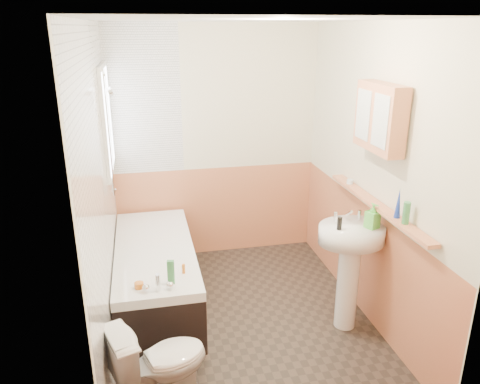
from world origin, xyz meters
name	(u,v)px	position (x,y,z in m)	size (l,w,h in m)	color
floor	(244,320)	(0.00, 0.00, 0.00)	(2.80, 2.80, 0.00)	black
ceiling	(244,20)	(0.00, 0.00, 2.50)	(2.80, 2.80, 0.00)	white
wall_back	(215,145)	(0.00, 1.41, 1.25)	(2.20, 0.02, 2.50)	beige
wall_front	(303,272)	(0.00, -1.41, 1.25)	(2.20, 0.02, 2.50)	beige
wall_left	(100,196)	(-1.11, 0.00, 1.25)	(0.02, 2.80, 2.50)	beige
wall_right	(372,177)	(1.11, 0.00, 1.25)	(0.02, 2.80, 2.50)	beige
wainscot_right	(362,257)	(1.09, 0.00, 0.50)	(0.01, 2.80, 1.00)	#DC865A
wainscot_back	(217,210)	(0.00, 1.39, 0.50)	(2.20, 0.01, 1.00)	#DC865A
tile_cladding_left	(103,196)	(-1.09, 0.00, 1.25)	(0.01, 2.80, 2.50)	white
tile_return_back	(144,101)	(-0.73, 1.39, 1.75)	(0.75, 0.01, 1.50)	white
window	(108,120)	(-1.06, 0.95, 1.65)	(0.03, 0.79, 0.99)	white
bathtub	(156,273)	(-0.73, 0.47, 0.29)	(0.70, 1.74, 0.71)	black
shower_riser	(109,124)	(-1.04, 0.68, 1.67)	(0.10, 0.07, 1.11)	silver
toilet	(160,364)	(-0.76, -0.83, 0.32)	(0.37, 0.66, 0.65)	white
sink	(350,256)	(0.84, -0.26, 0.67)	(0.55, 0.44, 1.06)	white
pine_shelf	(377,205)	(1.04, -0.25, 1.10)	(0.10, 1.57, 0.03)	#DC865A
medicine_cabinet	(380,118)	(1.01, -0.21, 1.80)	(0.15, 0.57, 0.52)	#DC865A
foam_can	(406,213)	(1.04, -0.67, 1.20)	(0.05, 0.05, 0.16)	#388447
green_bottle	(398,203)	(1.04, -0.55, 1.23)	(0.05, 0.05, 0.23)	#19339E
black_jar	(350,182)	(1.04, 0.26, 1.13)	(0.06, 0.06, 0.04)	silver
soap_bottle	(372,222)	(0.97, -0.33, 0.99)	(0.09, 0.21, 0.09)	#59C647
clear_bottle	(339,223)	(0.70, -0.31, 0.99)	(0.04, 0.04, 0.10)	black
blue_gel	(171,272)	(-0.62, -0.21, 0.66)	(0.05, 0.03, 0.20)	#388447
cream_jar	(139,285)	(-0.87, -0.22, 0.59)	(0.07, 0.07, 0.04)	orange
orange_bottle	(184,269)	(-0.52, -0.07, 0.60)	(0.03, 0.03, 0.08)	orange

